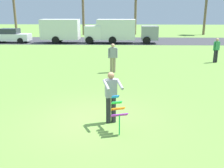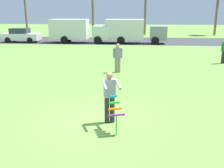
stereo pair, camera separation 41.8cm
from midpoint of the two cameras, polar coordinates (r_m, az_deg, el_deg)
ground_plane at (r=9.01m, az=-2.69°, el=-7.83°), size 120.00×120.00×0.00m
road_strip at (r=32.08m, az=2.63°, el=9.47°), size 120.00×8.00×0.01m
person_kite_flyer at (r=8.44m, az=0.91°, el=-2.56°), size 0.68×0.75×1.73m
kite_held at (r=7.81m, az=2.27°, el=-5.72°), size 0.53×0.70×1.12m
parked_car_white at (r=32.19m, az=-18.95°, el=10.04°), size 4.22×1.88×1.60m
parked_truck_white_box at (r=30.17m, az=-7.39°, el=11.63°), size 6.72×2.17×2.62m
parked_truck_grey_van at (r=29.53m, az=4.87°, el=11.61°), size 6.77×2.29×2.62m
person_walker_near at (r=15.49m, az=2.03°, el=5.92°), size 0.56×0.29×1.73m
person_walker_far at (r=19.83m, az=23.99°, el=6.78°), size 0.52×0.35×1.73m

